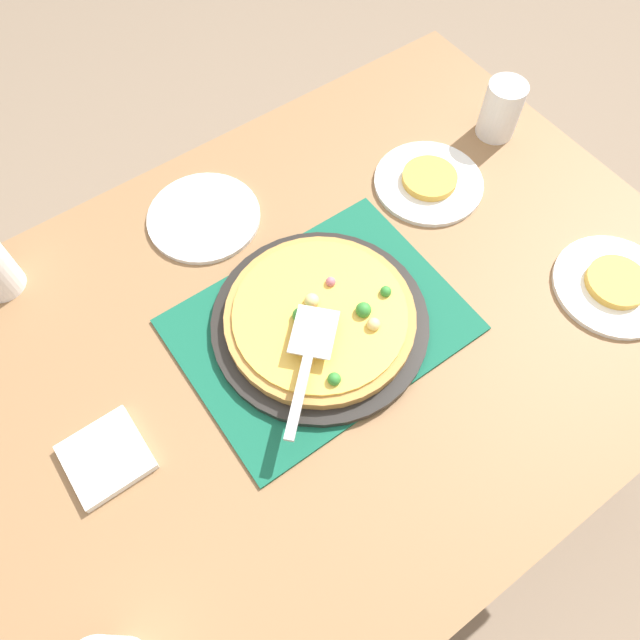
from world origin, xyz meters
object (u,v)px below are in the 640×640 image
Objects in this scene: plate_near_left at (428,183)px; napkin_stack at (105,456)px; pizza_pan at (320,322)px; pizza_server at (308,358)px; cup_far at (501,110)px; pizza at (321,316)px; plate_far_right at (614,286)px; served_slice_left at (430,178)px; plate_side at (204,217)px; served_slice_right at (617,282)px.

napkin_stack reaches higher than plate_near_left.
pizza_pan is 1.93× the size of pizza_server.
pizza is at bearing -163.66° from cup_far.
plate_far_right is at bearing -103.09° from cup_far.
served_slice_left is at bearing 0.00° from plate_near_left.
pizza_server is at bearing -155.00° from served_slice_left.
served_slice_right reaches higher than plate_side.
napkin_stack is at bearing 164.41° from served_slice_right.
pizza_pan is at bearing -0.37° from napkin_stack.
served_slice_right is at bearing 0.00° from plate_far_right.
plate_far_right is 2.00× the size of served_slice_left.
cup_far is (0.58, 0.17, 0.05)m from pizza_pan.
served_slice_right is at bearing -73.37° from served_slice_left.
napkin_stack is (-0.34, 0.07, -0.06)m from pizza_server.
plate_side is 0.49m from napkin_stack.
napkin_stack is (-0.99, -0.17, -0.05)m from cup_far.
pizza_server reaches higher than served_slice_left.
pizza is 3.00× the size of served_slice_right.
pizza_server reaches higher than pizza_pan.
plate_side is 0.65m from cup_far.
pizza_pan is at bearing 43.18° from pizza_server.
served_slice_right is (0.11, -0.38, 0.01)m from plate_near_left.
plate_near_left is 0.22m from cup_far.
cup_far is at bearing 16.25° from pizza_pan.
pizza_server reaches higher than pizza.
napkin_stack is at bearing 164.41° from plate_far_right.
pizza is at bearing 42.63° from pizza_server.
served_slice_right reaches higher than pizza_pan.
plate_side is (-0.53, 0.57, 0.00)m from plate_far_right.
pizza_pan is 3.45× the size of served_slice_right.
pizza_pan is 0.39m from plate_near_left.
pizza_server is (-0.65, -0.24, 0.01)m from cup_far.
pizza is 0.39m from served_slice_left.
pizza_pan is 0.39m from served_slice_left.
served_slice_right is 0.92× the size of cup_far.
cup_far is (0.10, 0.41, 0.04)m from served_slice_right.
pizza is 0.54m from plate_far_right.
napkin_stack is at bearing -170.14° from served_slice_left.
pizza is at bearing 153.02° from plate_far_right.
pizza_server is (-0.55, 0.18, 0.05)m from served_slice_right.
served_slice_right is (0.11, -0.38, 0.00)m from served_slice_left.
pizza_server is 1.64× the size of napkin_stack.
pizza_pan is 0.54m from plate_far_right.
pizza is 2.75× the size of cup_far.
served_slice_right is 0.93m from napkin_stack.
pizza_pan is at bearing 116.81° from pizza.
pizza_server is at bearing -155.00° from plate_near_left.
napkin_stack is at bearing 179.63° from pizza_pan.
pizza_pan is 0.02m from pizza.
pizza is at bearing -0.49° from napkin_stack.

